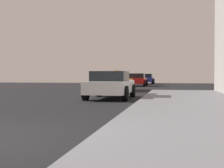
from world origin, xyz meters
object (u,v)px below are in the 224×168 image
car_white (111,85)px  car_red (137,80)px  car_yellow (117,81)px  car_blue (146,79)px

car_white → car_red: 17.64m
car_yellow → car_red: 9.91m
car_white → car_blue: size_ratio=0.95×
car_yellow → car_white: bearing=-82.4°
car_red → car_blue: bearing=88.1°
car_white → car_red: bearing=92.2°
car_white → car_blue: 25.76m
car_yellow → car_red: (0.34, 9.91, -0.00)m
car_yellow → car_blue: bearing=88.1°
car_yellow → car_red: car_yellow is taller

